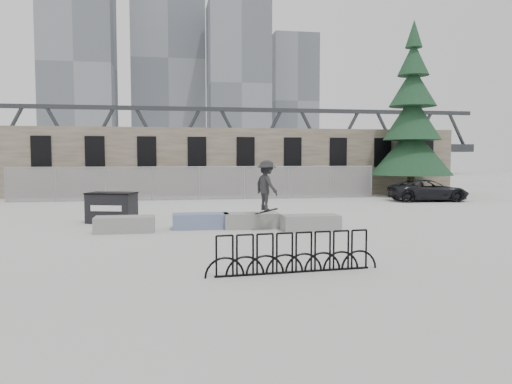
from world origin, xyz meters
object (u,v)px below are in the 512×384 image
(planter_center_left, at_px, (201,220))
(bike_rack, at_px, (294,253))
(suv, at_px, (428,190))
(skateboarder, at_px, (267,186))
(planter_center_right, at_px, (251,220))
(planter_far_left, at_px, (125,224))
(dumpster, at_px, (112,207))
(spruce_tree, at_px, (412,127))
(planter_offset, at_px, (311,222))

(planter_center_left, relative_size, bike_rack, 0.50)
(suv, distance_m, skateboarder, 15.40)
(planter_center_right, bearing_deg, planter_far_left, -176.09)
(dumpster, relative_size, spruce_tree, 0.18)
(planter_offset, bearing_deg, skateboarder, 174.74)
(planter_center_right, relative_size, dumpster, 0.97)
(planter_center_left, height_order, suv, suv)
(dumpster, bearing_deg, planter_offset, -8.66)
(dumpster, bearing_deg, bike_rack, -45.63)
(dumpster, distance_m, skateboarder, 6.53)
(planter_far_left, xyz_separation_m, suv, (16.46, 9.56, 0.33))
(dumpster, distance_m, suv, 18.50)
(planter_center_left, bearing_deg, planter_offset, -16.68)
(planter_center_right, xyz_separation_m, suv, (12.01, 9.26, 0.33))
(planter_center_left, height_order, bike_rack, bike_rack)
(suv, bearing_deg, dumpster, 117.21)
(planter_offset, height_order, skateboarder, skateboarder)
(spruce_tree, bearing_deg, planter_center_left, -138.68)
(bike_rack, distance_m, spruce_tree, 24.36)
(planter_center_right, xyz_separation_m, bike_rack, (-0.18, -7.13, 0.14))
(planter_offset, xyz_separation_m, spruce_tree, (10.87, 14.01, 4.27))
(dumpster, distance_m, spruce_tree, 21.28)
(planter_center_right, bearing_deg, dumpster, 154.97)
(planter_center_right, relative_size, skateboarder, 1.08)
(skateboarder, bearing_deg, suv, -73.02)
(planter_far_left, distance_m, skateboarder, 5.05)
(planter_center_left, height_order, skateboarder, skateboarder)
(planter_far_left, relative_size, bike_rack, 0.50)
(planter_far_left, relative_size, spruce_tree, 0.17)
(dumpster, height_order, suv, suv)
(spruce_tree, height_order, suv, spruce_tree)
(planter_offset, distance_m, skateboarder, 2.03)
(planter_offset, distance_m, dumpster, 7.90)
(suv, height_order, skateboarder, skateboarder)
(planter_far_left, relative_size, planter_offset, 1.00)
(skateboarder, bearing_deg, planter_center_left, 42.05)
(planter_center_left, distance_m, dumpster, 4.05)
(dumpster, bearing_deg, planter_center_right, -8.32)
(planter_center_left, bearing_deg, bike_rack, -77.26)
(planter_center_left, distance_m, bike_rack, 7.48)
(planter_center_left, xyz_separation_m, spruce_tree, (14.65, 12.88, 4.27))
(planter_center_right, relative_size, bike_rack, 0.50)
(skateboarder, bearing_deg, planter_center_right, 2.01)
(suv, bearing_deg, spruce_tree, -6.62)
(suv, relative_size, skateboarder, 2.43)
(planter_far_left, bearing_deg, spruce_tree, 37.70)
(dumpster, xyz_separation_m, spruce_tree, (18.00, 10.63, 3.97))
(planter_far_left, distance_m, spruce_tree, 22.25)
(planter_offset, bearing_deg, planter_center_left, 163.32)
(planter_offset, xyz_separation_m, skateboarder, (-1.55, 0.14, 1.29))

